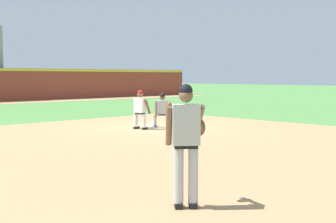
{
  "coord_description": "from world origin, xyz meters",
  "views": [
    {
      "loc": [
        -11.95,
        -13.27,
        1.97
      ],
      "look_at": [
        -4.9,
        -5.96,
        1.2
      ],
      "focal_mm": 50.0,
      "sensor_mm": 36.0,
      "label": 1
    }
  ],
  "objects_px": {
    "baseball": "(180,160)",
    "first_baseman": "(163,109)",
    "first_base_bag": "(152,126)",
    "pitcher": "(187,138)",
    "baserunner": "(140,108)"
  },
  "relations": [
    {
      "from": "first_baseman",
      "to": "baserunner",
      "type": "bearing_deg",
      "value": 169.0
    },
    {
      "from": "first_baseman",
      "to": "baserunner",
      "type": "distance_m",
      "value": 1.0
    },
    {
      "from": "first_baseman",
      "to": "baseball",
      "type": "bearing_deg",
      "value": -130.17
    },
    {
      "from": "baseball",
      "to": "first_baseman",
      "type": "xyz_separation_m",
      "value": [
        4.61,
        5.46,
        0.69
      ]
    },
    {
      "from": "first_base_bag",
      "to": "baseball",
      "type": "bearing_deg",
      "value": -126.79
    },
    {
      "from": "first_base_bag",
      "to": "baseball",
      "type": "relative_size",
      "value": 5.14
    },
    {
      "from": "baseball",
      "to": "pitcher",
      "type": "relative_size",
      "value": 0.04
    },
    {
      "from": "first_base_bag",
      "to": "baseball",
      "type": "distance_m",
      "value": 7.22
    },
    {
      "from": "baserunner",
      "to": "first_base_bag",
      "type": "bearing_deg",
      "value": 10.64
    },
    {
      "from": "first_base_bag",
      "to": "first_baseman",
      "type": "relative_size",
      "value": 0.28
    },
    {
      "from": "first_baseman",
      "to": "baserunner",
      "type": "height_order",
      "value": "baserunner"
    },
    {
      "from": "first_base_bag",
      "to": "baserunner",
      "type": "xyz_separation_m",
      "value": [
        -0.7,
        -0.13,
        0.75
      ]
    },
    {
      "from": "first_base_bag",
      "to": "baseball",
      "type": "xyz_separation_m",
      "value": [
        -4.33,
        -5.78,
        -0.01
      ]
    },
    {
      "from": "pitcher",
      "to": "baserunner",
      "type": "xyz_separation_m",
      "value": [
        6.26,
        8.37,
        -0.27
      ]
    },
    {
      "from": "baseball",
      "to": "baserunner",
      "type": "relative_size",
      "value": 0.05
    }
  ]
}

